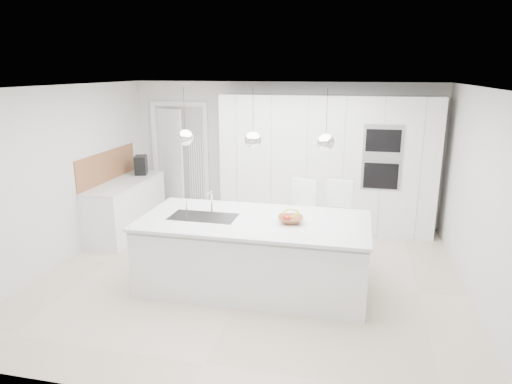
% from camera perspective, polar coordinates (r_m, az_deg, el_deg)
% --- Properties ---
extents(floor, '(5.50, 5.50, 0.00)m').
position_cam_1_polar(floor, '(6.28, -0.61, -10.45)').
color(floor, beige).
rests_on(floor, ground).
extents(wall_back, '(5.50, 0.00, 5.50)m').
position_cam_1_polar(wall_back, '(8.25, 3.36, 4.89)').
color(wall_back, silver).
rests_on(wall_back, ground).
extents(wall_left, '(0.00, 5.00, 5.00)m').
position_cam_1_polar(wall_left, '(6.99, -23.16, 1.84)').
color(wall_left, silver).
rests_on(wall_left, ground).
extents(ceiling, '(5.50, 5.50, 0.00)m').
position_cam_1_polar(ceiling, '(5.67, -0.68, 13.01)').
color(ceiling, white).
rests_on(ceiling, wall_back).
extents(tall_cabinets, '(3.60, 0.60, 2.30)m').
position_cam_1_polar(tall_cabinets, '(7.88, 8.74, 3.53)').
color(tall_cabinets, white).
rests_on(tall_cabinets, floor).
extents(oven_stack, '(0.62, 0.04, 1.05)m').
position_cam_1_polar(oven_stack, '(7.54, 15.49, 4.17)').
color(oven_stack, '#A5A5A8').
rests_on(oven_stack, tall_cabinets).
extents(doorway_frame, '(1.11, 0.08, 2.13)m').
position_cam_1_polar(doorway_frame, '(8.78, -9.38, 3.85)').
color(doorway_frame, white).
rests_on(doorway_frame, floor).
extents(hallway_door, '(0.76, 0.38, 2.00)m').
position_cam_1_polar(hallway_door, '(8.84, -11.00, 3.71)').
color(hallway_door, white).
rests_on(hallway_door, floor).
extents(radiator, '(0.32, 0.04, 1.40)m').
position_cam_1_polar(radiator, '(8.69, -7.40, 2.63)').
color(radiator, white).
rests_on(radiator, floor).
extents(left_base_cabinets, '(0.60, 1.80, 0.86)m').
position_cam_1_polar(left_base_cabinets, '(8.02, -15.89, -1.99)').
color(left_base_cabinets, white).
rests_on(left_base_cabinets, floor).
extents(left_worktop, '(0.62, 1.82, 0.04)m').
position_cam_1_polar(left_worktop, '(7.90, -16.12, 1.13)').
color(left_worktop, silver).
rests_on(left_worktop, left_base_cabinets).
extents(oak_backsplash, '(0.02, 1.80, 0.50)m').
position_cam_1_polar(oak_backsplash, '(7.99, -18.08, 3.10)').
color(oak_backsplash, '#9B623B').
rests_on(oak_backsplash, wall_left).
extents(island_base, '(2.80, 1.20, 0.86)m').
position_cam_1_polar(island_base, '(5.81, -0.33, -7.96)').
color(island_base, white).
rests_on(island_base, floor).
extents(island_worktop, '(2.84, 1.40, 0.04)m').
position_cam_1_polar(island_worktop, '(5.70, -0.23, -3.60)').
color(island_worktop, silver).
rests_on(island_worktop, island_base).
extents(island_sink, '(0.84, 0.44, 0.18)m').
position_cam_1_polar(island_sink, '(5.84, -6.58, -3.84)').
color(island_sink, '#3F3F42').
rests_on(island_sink, island_worktop).
extents(island_tap, '(0.02, 0.02, 0.30)m').
position_cam_1_polar(island_tap, '(5.94, -5.56, -1.17)').
color(island_tap, white).
rests_on(island_tap, island_worktop).
extents(pendant_left, '(0.20, 0.20, 0.20)m').
position_cam_1_polar(pendant_left, '(5.66, -8.83, 6.73)').
color(pendant_left, white).
rests_on(pendant_left, ceiling).
extents(pendant_mid, '(0.20, 0.20, 0.20)m').
position_cam_1_polar(pendant_mid, '(5.41, -0.36, 6.52)').
color(pendant_mid, white).
rests_on(pendant_mid, ceiling).
extents(pendant_right, '(0.20, 0.20, 0.20)m').
position_cam_1_polar(pendant_right, '(5.29, 8.71, 6.15)').
color(pendant_right, white).
rests_on(pendant_right, ceiling).
extents(fruit_bowl, '(0.35, 0.35, 0.08)m').
position_cam_1_polar(fruit_bowl, '(5.57, 4.34, -3.46)').
color(fruit_bowl, '#9B623B').
rests_on(fruit_bowl, island_worktop).
extents(espresso_machine, '(0.28, 0.35, 0.33)m').
position_cam_1_polar(espresso_machine, '(8.36, -14.19, 3.30)').
color(espresso_machine, black).
rests_on(espresso_machine, left_worktop).
extents(bar_stool_left, '(0.52, 0.63, 1.19)m').
position_cam_1_polar(bar_stool_left, '(6.52, 5.84, -3.89)').
color(bar_stool_left, white).
rests_on(bar_stool_left, floor).
extents(bar_stool_right, '(0.45, 0.58, 1.19)m').
position_cam_1_polar(bar_stool_right, '(6.53, 10.15, -4.01)').
color(bar_stool_right, white).
rests_on(bar_stool_right, floor).
extents(apple_a, '(0.07, 0.07, 0.07)m').
position_cam_1_polar(apple_a, '(5.52, 3.83, -3.33)').
color(apple_a, red).
rests_on(apple_a, fruit_bowl).
extents(apple_b, '(0.07, 0.07, 0.07)m').
position_cam_1_polar(apple_b, '(5.60, 3.87, -3.06)').
color(apple_b, red).
rests_on(apple_b, fruit_bowl).
extents(apple_c, '(0.08, 0.08, 0.08)m').
position_cam_1_polar(apple_c, '(5.55, 3.83, -3.16)').
color(apple_c, red).
rests_on(apple_c, fruit_bowl).
extents(apple_extra_3, '(0.08, 0.08, 0.08)m').
position_cam_1_polar(apple_extra_3, '(5.51, 3.94, -3.34)').
color(apple_extra_3, red).
rests_on(apple_extra_3, fruit_bowl).
extents(banana_bunch, '(0.24, 0.17, 0.21)m').
position_cam_1_polar(banana_bunch, '(5.55, 4.37, -2.65)').
color(banana_bunch, yellow).
rests_on(banana_bunch, fruit_bowl).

